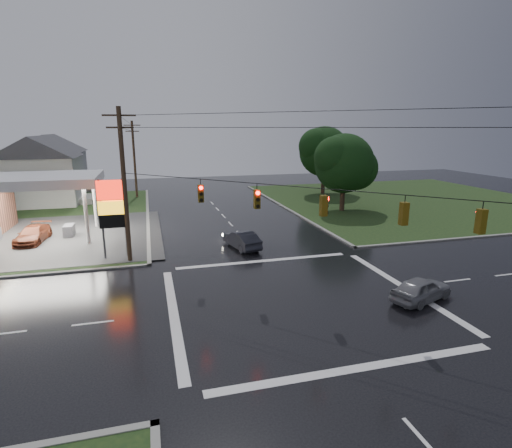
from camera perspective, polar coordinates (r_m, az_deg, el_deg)
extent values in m
plane|color=black|center=(23.43, 5.95, -10.63)|extent=(120.00, 120.00, 0.00)
cube|color=#183116|center=(57.82, 20.96, 3.21)|extent=(36.00, 36.00, 0.08)
cube|color=#2D2D2D|center=(40.89, -31.97, -1.93)|extent=(26.00, 18.00, 0.02)
cylinder|color=silver|center=(35.96, -23.08, 1.14)|extent=(0.30, 0.30, 5.00)
cylinder|color=silver|center=(41.80, -22.04, 2.85)|extent=(0.30, 0.30, 5.00)
cube|color=silver|center=(39.45, -30.12, 5.40)|extent=(12.00, 8.00, 0.80)
cube|color=white|center=(39.50, -30.04, 4.80)|extent=(11.40, 7.40, 0.04)
cube|color=#59595E|center=(39.59, -25.13, -0.90)|extent=(0.80, 1.60, 1.10)
cylinder|color=#59595E|center=(31.27, -21.13, 0.52)|extent=(0.16, 0.16, 6.00)
cylinder|color=#59595E|center=(31.13, -18.21, 0.70)|extent=(0.16, 0.16, 6.00)
cube|color=red|center=(30.80, -20.00, 4.60)|extent=(2.00, 0.35, 1.40)
cube|color=yellow|center=(31.01, -19.81, 2.23)|extent=(2.00, 0.35, 1.00)
cube|color=black|center=(31.21, -19.66, 0.43)|extent=(2.00, 0.35, 1.00)
cylinder|color=#382619|center=(29.70, -18.27, 5.01)|extent=(0.32, 0.32, 11.00)
cube|color=#382619|center=(29.43, -18.99, 14.48)|extent=(2.20, 0.12, 0.12)
cube|color=#382619|center=(29.42, -18.87, 12.92)|extent=(1.80, 0.12, 0.12)
cylinder|color=#382619|center=(58.06, -16.97, 8.75)|extent=(0.32, 0.32, 10.50)
cube|color=#382619|center=(57.90, -17.30, 13.33)|extent=(2.20, 0.12, 0.12)
cube|color=#382619|center=(57.90, -17.24, 12.54)|extent=(1.80, 0.12, 0.12)
cube|color=#59470C|center=(25.14, -7.90, 4.35)|extent=(0.34, 0.34, 1.10)
cylinder|color=#FF0C07|center=(24.89, -7.86, 5.14)|extent=(0.22, 0.08, 0.22)
cube|color=#59470C|center=(22.93, 0.13, 3.59)|extent=(0.34, 0.34, 1.10)
cylinder|color=#FF0C07|center=(22.68, 0.27, 4.45)|extent=(0.22, 0.08, 0.22)
cube|color=#59470C|center=(21.26, 9.63, 2.59)|extent=(0.34, 0.34, 1.10)
cylinder|color=#FF0C07|center=(21.27, 10.16, 3.62)|extent=(0.08, 0.22, 0.22)
cube|color=#59470C|center=(20.26, 20.36, 1.39)|extent=(0.34, 0.34, 1.10)
cylinder|color=#FF0C07|center=(20.35, 20.13, 2.55)|extent=(0.22, 0.08, 0.22)
cube|color=#59470C|center=(20.02, 29.46, 0.32)|extent=(0.34, 0.34, 1.10)
cylinder|color=#FF0C07|center=(20.09, 29.19, 1.50)|extent=(0.22, 0.08, 0.22)
cube|color=silver|center=(57.77, -28.36, 5.44)|extent=(9.00, 8.00, 6.00)
cube|color=gray|center=(57.16, -22.90, 3.29)|extent=(1.60, 4.80, 0.80)
cube|color=silver|center=(69.64, -27.03, 6.72)|extent=(9.00, 8.00, 6.00)
cube|color=gray|center=(69.06, -22.49, 4.94)|extent=(1.60, 4.80, 0.80)
cylinder|color=black|center=(47.77, 12.28, 4.80)|extent=(0.56, 0.56, 5.04)
sphere|color=black|center=(47.41, 12.47, 8.45)|extent=(6.80, 6.80, 6.80)
sphere|color=black|center=(48.54, 14.06, 7.73)|extent=(5.10, 5.10, 5.10)
sphere|color=black|center=(46.39, 11.23, 9.29)|extent=(4.76, 4.76, 4.76)
cylinder|color=black|center=(59.73, 9.58, 6.90)|extent=(0.56, 0.56, 5.60)
sphere|color=black|center=(59.44, 9.71, 10.16)|extent=(7.20, 7.20, 7.20)
sphere|color=black|center=(60.52, 11.14, 9.49)|extent=(5.40, 5.40, 5.40)
sphere|color=black|center=(58.44, 8.61, 10.93)|extent=(5.04, 5.04, 5.04)
imported|color=#21222A|center=(32.51, -2.06, -2.22)|extent=(2.48, 4.63, 1.45)
imported|color=gray|center=(24.71, 22.53, -8.58)|extent=(4.40, 2.92, 1.39)
imported|color=#5C2615|center=(39.04, -29.25, -1.31)|extent=(2.47, 5.07, 1.42)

